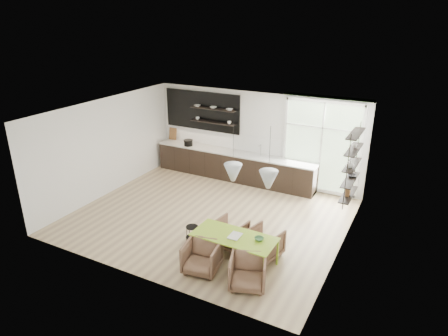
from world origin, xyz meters
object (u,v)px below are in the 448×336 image
dining_table (234,238)px  armchair_front_right (248,272)px  armchair_back_right (264,243)px  armchair_front_left (202,257)px  wire_stool (192,232)px  armchair_back_left (230,233)px

dining_table → armchair_front_right: size_ratio=2.49×
armchair_back_right → armchair_front_left: 1.50m
armchair_back_right → wire_stool: (-1.77, -0.26, -0.07)m
armchair_back_left → armchair_front_left: size_ratio=0.97×
armchair_back_right → wire_stool: size_ratio=1.79×
armchair_back_left → armchair_front_right: (1.00, -1.18, 0.01)m
armchair_back_right → wire_stool: 1.79m
armchair_back_left → wire_stool: (-0.89, -0.26, -0.07)m
dining_table → armchair_back_right: bearing=50.3°
wire_stool → armchair_front_left: bearing=-48.0°
armchair_back_right → armchair_front_left: armchair_front_left is taller
dining_table → armchair_front_right: armchair_front_right is taller
dining_table → wire_stool: 1.37m
armchair_back_left → wire_stool: size_ratio=1.78×
dining_table → armchair_back_right: size_ratio=2.54×
armchair_back_left → armchair_front_right: bearing=138.7°
dining_table → armchair_back_left: size_ratio=2.56×
armchair_front_right → armchair_back_right: bearing=76.4°
armchair_back_right → armchair_back_left: bearing=13.9°
armchair_back_left → armchair_back_right: size_ratio=0.99×
dining_table → armchair_front_left: armchair_front_left is taller
armchair_front_left → armchair_back_left: bearing=76.9°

